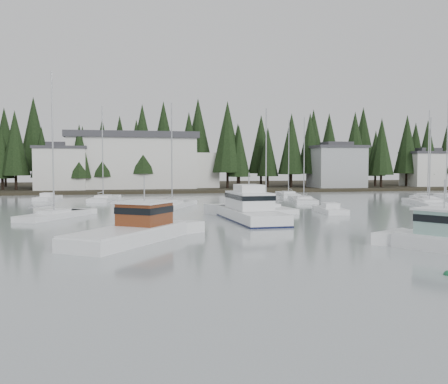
# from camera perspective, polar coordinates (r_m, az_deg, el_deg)

# --- Properties ---
(ground) EXTENTS (260.00, 260.00, 0.00)m
(ground) POSITION_cam_1_polar(r_m,az_deg,el_deg) (19.38, 11.35, -11.73)
(ground) COLOR #8E9799
(ground) RESTS_ON ground
(far_shore_land) EXTENTS (240.00, 54.00, 1.00)m
(far_shore_land) POSITION_cam_1_polar(r_m,az_deg,el_deg) (114.56, -8.08, 0.54)
(far_shore_land) COLOR black
(far_shore_land) RESTS_ON ground
(conifer_treeline) EXTENTS (200.00, 22.00, 20.00)m
(conifer_treeline) POSITION_cam_1_polar(r_m,az_deg,el_deg) (103.60, -7.69, 0.28)
(conifer_treeline) COLOR black
(conifer_treeline) RESTS_ON ground
(house_west) EXTENTS (9.54, 7.42, 8.75)m
(house_west) POSITION_cam_1_polar(r_m,az_deg,el_deg) (96.80, -18.10, 2.72)
(house_west) COLOR silver
(house_west) RESTS_ON ground
(house_east_a) EXTENTS (10.60, 8.48, 9.25)m
(house_east_a) POSITION_cam_1_polar(r_m,az_deg,el_deg) (104.65, 12.73, 2.94)
(house_east_a) COLOR #999EA0
(house_east_a) RESTS_ON ground
(house_east_b) EXTENTS (9.54, 7.42, 8.25)m
(house_east_b) POSITION_cam_1_polar(r_m,az_deg,el_deg) (117.18, 22.16, 2.55)
(house_east_b) COLOR silver
(house_east_b) RESTS_ON ground
(harbor_inn) EXTENTS (29.50, 11.50, 10.90)m
(harbor_inn) POSITION_cam_1_polar(r_m,az_deg,el_deg) (99.66, -9.26, 3.48)
(harbor_inn) COLOR silver
(harbor_inn) RESTS_ON ground
(lobster_boat_brown) EXTENTS (8.43, 10.01, 4.90)m
(lobster_boat_brown) POSITION_cam_1_polar(r_m,az_deg,el_deg) (33.00, -10.62, -4.62)
(lobster_boat_brown) COLOR white
(lobster_boat_brown) RESTS_ON ground
(cabin_cruiser_center) EXTENTS (4.04, 11.70, 4.97)m
(cabin_cruiser_center) POSITION_cam_1_polar(r_m,az_deg,el_deg) (44.79, 3.00, -2.32)
(cabin_cruiser_center) COLOR white
(cabin_cruiser_center) RESTS_ON ground
(sailboat_0) EXTENTS (3.97, 11.04, 11.75)m
(sailboat_0) POSITION_cam_1_polar(r_m,az_deg,el_deg) (55.45, 4.81, -2.02)
(sailboat_0) COLOR white
(sailboat_0) RESTS_ON ground
(sailboat_2) EXTENTS (2.69, 9.56, 15.02)m
(sailboat_2) POSITION_cam_1_polar(r_m,az_deg,el_deg) (80.05, 24.03, -0.70)
(sailboat_2) COLOR white
(sailboat_2) RESTS_ON ground
(sailboat_4) EXTENTS (4.39, 9.43, 12.84)m
(sailboat_4) POSITION_cam_1_polar(r_m,az_deg,el_deg) (81.57, 7.38, -0.41)
(sailboat_4) COLOR white
(sailboat_4) RESTS_ON ground
(sailboat_6) EXTENTS (4.17, 9.25, 13.82)m
(sailboat_6) POSITION_cam_1_polar(r_m,az_deg,el_deg) (72.39, -13.64, -0.89)
(sailboat_6) COLOR white
(sailboat_6) RESTS_ON ground
(sailboat_7) EXTENTS (6.41, 8.69, 14.23)m
(sailboat_7) POSITION_cam_1_polar(r_m,az_deg,el_deg) (49.57, -18.85, -2.72)
(sailboat_7) COLOR white
(sailboat_7) RESTS_ON ground
(sailboat_9) EXTENTS (4.94, 9.46, 12.05)m
(sailboat_9) POSITION_cam_1_polar(r_m,az_deg,el_deg) (68.60, 9.10, -1.07)
(sailboat_9) COLOR white
(sailboat_9) RESTS_ON ground
(sailboat_10) EXTENTS (6.27, 10.03, 12.72)m
(sailboat_10) POSITION_cam_1_polar(r_m,az_deg,el_deg) (58.63, -5.95, -1.74)
(sailboat_10) COLOR white
(sailboat_10) RESTS_ON ground
(sailboat_11) EXTENTS (5.96, 10.44, 11.42)m
(sailboat_11) POSITION_cam_1_polar(r_m,az_deg,el_deg) (67.20, 22.40, -1.36)
(sailboat_11) COLOR white
(sailboat_11) RESTS_ON ground
(sailboat_12) EXTENTS (5.83, 8.58, 13.08)m
(sailboat_12) POSITION_cam_1_polar(r_m,az_deg,el_deg) (74.26, 22.25, -0.94)
(sailboat_12) COLOR white
(sailboat_12) RESTS_ON ground
(runabout_1) EXTENTS (2.82, 5.87, 1.42)m
(runabout_1) POSITION_cam_1_polar(r_m,az_deg,el_deg) (53.49, 12.08, -2.17)
(runabout_1) COLOR white
(runabout_1) RESTS_ON ground
(runabout_3) EXTENTS (3.37, 6.17, 1.42)m
(runabout_3) POSITION_cam_1_polar(r_m,az_deg,el_deg) (75.93, -19.54, -0.76)
(runabout_3) COLOR white
(runabout_3) RESTS_ON ground
(mooring_buoy_green) EXTENTS (0.43, 0.43, 0.43)m
(mooring_buoy_green) POSITION_cam_1_polar(r_m,az_deg,el_deg) (24.86, 24.26, -8.65)
(mooring_buoy_green) COLOR #145933
(mooring_buoy_green) RESTS_ON ground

